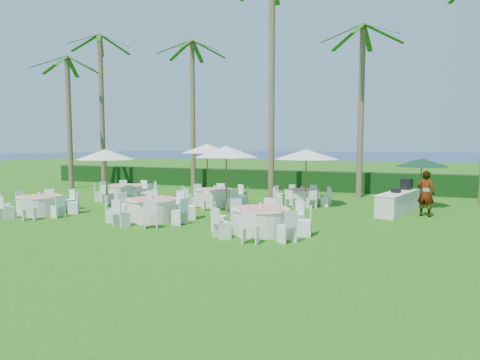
{
  "coord_description": "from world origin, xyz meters",
  "views": [
    {
      "loc": [
        7.88,
        -12.7,
        2.82
      ],
      "look_at": [
        1.46,
        3.5,
        1.3
      ],
      "focal_mm": 30.0,
      "sensor_mm": 36.0,
      "label": 1
    }
  ],
  "objects_px": {
    "umbrella_b": "(226,152)",
    "banquet_table_a": "(40,205)",
    "umbrella_a": "(106,154)",
    "umbrella_green": "(422,162)",
    "banquet_table_f": "(302,197)",
    "banquet_table_d": "(126,192)",
    "banquet_table_c": "(261,220)",
    "staff_person": "(426,194)",
    "banquet_table_e": "(215,197)",
    "buffet_table": "(399,201)",
    "umbrella_c": "(207,149)",
    "banquet_table_b": "(151,209)",
    "umbrella_d": "(306,154)"
  },
  "relations": [
    {
      "from": "umbrella_b",
      "to": "banquet_table_a",
      "type": "bearing_deg",
      "value": -155.18
    },
    {
      "from": "umbrella_a",
      "to": "umbrella_green",
      "type": "height_order",
      "value": "umbrella_a"
    },
    {
      "from": "banquet_table_f",
      "to": "banquet_table_d",
      "type": "bearing_deg",
      "value": -168.37
    },
    {
      "from": "banquet_table_c",
      "to": "staff_person",
      "type": "height_order",
      "value": "staff_person"
    },
    {
      "from": "banquet_table_e",
      "to": "umbrella_green",
      "type": "xyz_separation_m",
      "value": [
        8.86,
        2.92,
        1.63
      ]
    },
    {
      "from": "umbrella_green",
      "to": "buffet_table",
      "type": "height_order",
      "value": "umbrella_green"
    },
    {
      "from": "staff_person",
      "to": "umbrella_b",
      "type": "bearing_deg",
      "value": 37.4
    },
    {
      "from": "banquet_table_c",
      "to": "umbrella_c",
      "type": "relative_size",
      "value": 1.13
    },
    {
      "from": "banquet_table_b",
      "to": "umbrella_a",
      "type": "height_order",
      "value": "umbrella_a"
    },
    {
      "from": "umbrella_a",
      "to": "buffet_table",
      "type": "bearing_deg",
      "value": 16.79
    },
    {
      "from": "banquet_table_f",
      "to": "umbrella_b",
      "type": "height_order",
      "value": "umbrella_b"
    },
    {
      "from": "buffet_table",
      "to": "banquet_table_c",
      "type": "bearing_deg",
      "value": -124.97
    },
    {
      "from": "banquet_table_c",
      "to": "banquet_table_f",
      "type": "relative_size",
      "value": 1.16
    },
    {
      "from": "banquet_table_b",
      "to": "banquet_table_c",
      "type": "height_order",
      "value": "banquet_table_b"
    },
    {
      "from": "banquet_table_d",
      "to": "buffet_table",
      "type": "bearing_deg",
      "value": 4.28
    },
    {
      "from": "banquet_table_e",
      "to": "staff_person",
      "type": "bearing_deg",
      "value": 3.5
    },
    {
      "from": "umbrella_green",
      "to": "banquet_table_a",
      "type": "bearing_deg",
      "value": -152.32
    },
    {
      "from": "banquet_table_a",
      "to": "umbrella_c",
      "type": "xyz_separation_m",
      "value": [
        3.85,
        7.64,
        2.23
      ]
    },
    {
      "from": "staff_person",
      "to": "umbrella_c",
      "type": "bearing_deg",
      "value": 9.99
    },
    {
      "from": "banquet_table_a",
      "to": "umbrella_a",
      "type": "height_order",
      "value": "umbrella_a"
    },
    {
      "from": "umbrella_b",
      "to": "banquet_table_e",
      "type": "bearing_deg",
      "value": 129.67
    },
    {
      "from": "umbrella_c",
      "to": "buffet_table",
      "type": "xyz_separation_m",
      "value": [
        9.79,
        -1.79,
        -2.16
      ]
    },
    {
      "from": "banquet_table_d",
      "to": "umbrella_green",
      "type": "distance_m",
      "value": 14.37
    },
    {
      "from": "banquet_table_f",
      "to": "umbrella_green",
      "type": "height_order",
      "value": "umbrella_green"
    },
    {
      "from": "buffet_table",
      "to": "staff_person",
      "type": "bearing_deg",
      "value": -31.78
    },
    {
      "from": "banquet_table_e",
      "to": "banquet_table_f",
      "type": "bearing_deg",
      "value": 28.45
    },
    {
      "from": "banquet_table_a",
      "to": "banquet_table_c",
      "type": "relative_size",
      "value": 0.93
    },
    {
      "from": "banquet_table_b",
      "to": "buffet_table",
      "type": "height_order",
      "value": "buffet_table"
    },
    {
      "from": "umbrella_c",
      "to": "buffet_table",
      "type": "height_order",
      "value": "umbrella_c"
    },
    {
      "from": "banquet_table_e",
      "to": "umbrella_b",
      "type": "relative_size",
      "value": 1.11
    },
    {
      "from": "banquet_table_f",
      "to": "staff_person",
      "type": "bearing_deg",
      "value": -15.21
    },
    {
      "from": "buffet_table",
      "to": "staff_person",
      "type": "xyz_separation_m",
      "value": [
        0.98,
        -0.6,
        0.44
      ]
    },
    {
      "from": "banquet_table_e",
      "to": "umbrella_a",
      "type": "relative_size",
      "value": 1.18
    },
    {
      "from": "staff_person",
      "to": "banquet_table_a",
      "type": "bearing_deg",
      "value": 42.26
    },
    {
      "from": "umbrella_a",
      "to": "umbrella_c",
      "type": "xyz_separation_m",
      "value": [
        2.29,
        5.43,
        0.23
      ]
    },
    {
      "from": "banquet_table_c",
      "to": "banquet_table_d",
      "type": "distance_m",
      "value": 10.24
    },
    {
      "from": "banquet_table_b",
      "to": "banquet_table_d",
      "type": "xyz_separation_m",
      "value": [
        -4.49,
        4.33,
        -0.03
      ]
    },
    {
      "from": "umbrella_green",
      "to": "umbrella_d",
      "type": "bearing_deg",
      "value": -162.55
    },
    {
      "from": "umbrella_green",
      "to": "staff_person",
      "type": "xyz_separation_m",
      "value": [
        0.08,
        -2.38,
        -1.13
      ]
    },
    {
      "from": "banquet_table_b",
      "to": "umbrella_d",
      "type": "bearing_deg",
      "value": 50.15
    },
    {
      "from": "umbrella_a",
      "to": "umbrella_d",
      "type": "height_order",
      "value": "umbrella_a"
    },
    {
      "from": "umbrella_b",
      "to": "buffet_table",
      "type": "xyz_separation_m",
      "value": [
        6.72,
        2.65,
        -2.08
      ]
    },
    {
      "from": "banquet_table_c",
      "to": "umbrella_d",
      "type": "height_order",
      "value": "umbrella_d"
    },
    {
      "from": "umbrella_c",
      "to": "umbrella_b",
      "type": "bearing_deg",
      "value": -55.26
    },
    {
      "from": "banquet_table_d",
      "to": "staff_person",
      "type": "relative_size",
      "value": 1.69
    },
    {
      "from": "umbrella_green",
      "to": "umbrella_c",
      "type": "bearing_deg",
      "value": 179.93
    },
    {
      "from": "banquet_table_e",
      "to": "banquet_table_f",
      "type": "distance_m",
      "value": 4.16
    },
    {
      "from": "umbrella_a",
      "to": "umbrella_c",
      "type": "distance_m",
      "value": 5.9
    },
    {
      "from": "umbrella_c",
      "to": "buffet_table",
      "type": "distance_m",
      "value": 10.19
    },
    {
      "from": "banquet_table_a",
      "to": "umbrella_b",
      "type": "relative_size",
      "value": 1.08
    }
  ]
}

